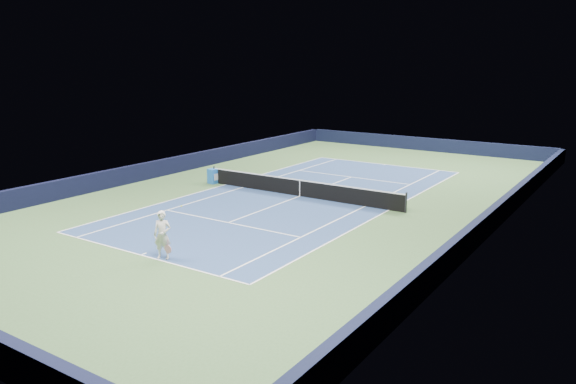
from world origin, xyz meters
The scene contains 19 objects.
ground centered at (0.00, 0.00, 0.00)m, with size 40.00×40.00×0.00m, color #3A5B32.
wall_far centered at (0.00, 19.82, 0.55)m, with size 22.00×0.35×1.10m, color black.
wall_right centered at (10.82, 0.00, 0.55)m, with size 0.35×40.00×1.10m, color black.
wall_left centered at (-10.82, 0.00, 0.55)m, with size 0.35×40.00×1.10m, color black.
court_surface centered at (0.00, 0.00, 0.00)m, with size 10.97×23.77×0.01m, color navy.
baseline_far centered at (0.00, 11.88, 0.01)m, with size 10.97×0.08×0.00m, color white.
baseline_near centered at (0.00, -11.88, 0.01)m, with size 10.97×0.08×0.00m, color white.
sideline_doubles_right centered at (5.49, 0.00, 0.01)m, with size 0.08×23.77×0.00m, color white.
sideline_doubles_left centered at (-5.49, 0.00, 0.01)m, with size 0.08×23.77×0.00m, color white.
sideline_singles_right centered at (4.12, 0.00, 0.01)m, with size 0.08×23.77×0.00m, color white.
sideline_singles_left centered at (-4.12, 0.00, 0.01)m, with size 0.08×23.77×0.00m, color white.
service_line_far centered at (0.00, 6.40, 0.01)m, with size 8.23×0.08×0.00m, color white.
service_line_near centered at (0.00, -6.40, 0.01)m, with size 8.23×0.08×0.00m, color white.
center_service_line centered at (0.00, 0.00, 0.01)m, with size 0.08×12.80×0.00m, color white.
center_mark_far centered at (0.00, 11.73, 0.01)m, with size 0.08×0.30×0.00m, color white.
center_mark_near centered at (0.00, -11.73, 0.01)m, with size 0.08×0.30×0.00m, color white.
tennis_net centered at (0.00, 0.00, 0.50)m, with size 12.90×0.10×1.07m.
sponsor_cube centered at (-6.40, -0.13, 0.46)m, with size 0.63×0.59×0.93m.
tennis_player centered at (1.05, -11.64, 0.97)m, with size 0.91×1.39×1.96m.
Camera 1 is at (16.67, -26.32, 7.65)m, focal length 35.00 mm.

